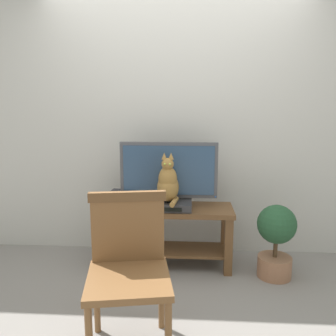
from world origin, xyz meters
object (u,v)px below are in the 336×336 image
cat (168,183)px  tv_stand (168,225)px  wooden_chair (128,260)px  potted_plant (276,238)px  media_box (168,205)px  book_stack (123,198)px  tv (169,173)px

cat → tv_stand: bearing=90.6°
wooden_chair → cat: bearing=80.2°
wooden_chair → potted_plant: size_ratio=1.47×
media_box → book_stack: (-0.42, 0.08, 0.04)m
tv → book_stack: 0.48m
book_stack → wooden_chair: bearing=-77.7°
wooden_chair → book_stack: bearing=102.3°
wooden_chair → book_stack: 1.14m
tv_stand → potted_plant: 0.94m
wooden_chair → book_stack: size_ratio=3.75×
media_box → book_stack: size_ratio=1.68×
tv_stand → cat: cat is taller
tv → book_stack: size_ratio=3.52×
tv_stand → potted_plant: (0.93, -0.17, -0.03)m
tv → wooden_chair: size_ratio=0.94×
tv_stand → book_stack: bearing=175.4°
wooden_chair → book_stack: (-0.24, 1.11, 0.08)m
book_stack → potted_plant: size_ratio=0.39×
book_stack → cat: bearing=-12.8°
tv → potted_plant: tv is taller
cat → potted_plant: (0.93, -0.10, -0.44)m
cat → potted_plant: size_ratio=0.69×
media_box → potted_plant: bearing=-7.3°
cat → potted_plant: 1.03m
media_box → cat: size_ratio=0.95×
tv_stand → wooden_chair: (-0.18, -1.08, 0.16)m
cat → tv: bearing=90.3°
tv_stand → wooden_chair: 1.10m
media_box → book_stack: bearing=169.0°
media_box → wooden_chair: wooden_chair is taller
cat → book_stack: bearing=167.2°
wooden_chair → tv: bearing=81.2°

